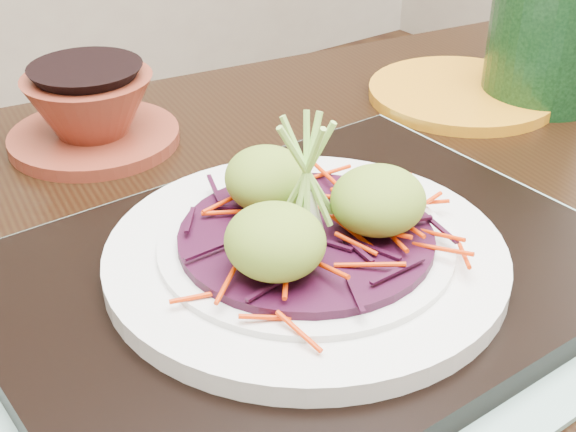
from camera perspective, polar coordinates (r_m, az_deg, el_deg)
dining_table at (r=0.63m, az=-3.66°, el=-11.43°), size 1.27×0.95×0.72m
placemat at (r=0.56m, az=1.23°, el=-5.26°), size 0.48×0.37×0.00m
serving_tray at (r=0.55m, az=1.25°, el=-4.30°), size 0.42×0.31×0.02m
white_plate at (r=0.54m, az=1.27°, el=-2.71°), size 0.27×0.27×0.02m
cabbage_bed at (r=0.53m, az=1.28°, el=-1.49°), size 0.17×0.17×0.01m
carrot_julienne at (r=0.53m, az=1.30°, el=-0.73°), size 0.21×0.21×0.01m
guacamole_scoops at (r=0.52m, az=1.36°, el=0.71°), size 0.15×0.13×0.05m
scallion_garnish at (r=0.51m, az=1.34°, el=2.75°), size 0.06×0.06×0.09m
terracotta_bowl_set at (r=0.77m, az=-13.81°, el=7.06°), size 0.19×0.19×0.07m
yellow_plate at (r=0.87m, az=12.26°, el=8.52°), size 0.27×0.27×0.01m
green_jar at (r=0.87m, az=18.16°, el=12.29°), size 0.13×0.13×0.14m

